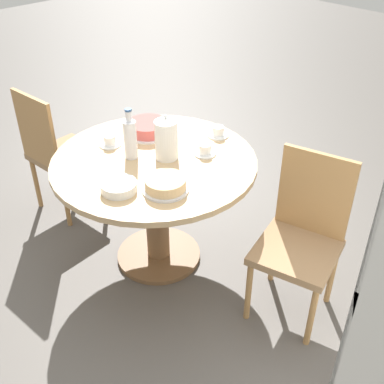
{
  "coord_description": "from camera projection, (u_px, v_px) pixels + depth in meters",
  "views": [
    {
      "loc": [
        1.52,
        1.88,
        2.16
      ],
      "look_at": [
        0.0,
        0.32,
        0.67
      ],
      "focal_mm": 45.0,
      "sensor_mm": 36.0,
      "label": 1
    }
  ],
  "objects": [
    {
      "name": "ground_plane",
      "position": [
        159.0,
        256.0,
        3.21
      ],
      "size": [
        14.0,
        14.0,
        0.0
      ],
      "primitive_type": "plane",
      "color": "#56514C"
    },
    {
      "name": "dining_table",
      "position": [
        155.0,
        184.0,
        2.88
      ],
      "size": [
        1.2,
        1.2,
        0.75
      ],
      "color": "brown",
      "rests_on": "ground_plane"
    },
    {
      "name": "chair_a",
      "position": [
        302.0,
        236.0,
        2.6
      ],
      "size": [
        0.52,
        0.52,
        0.95
      ],
      "rotation": [
        0.0,
        0.0,
        1.84
      ],
      "color": "#A87A47",
      "rests_on": "ground_plane"
    },
    {
      "name": "chair_b",
      "position": [
        57.0,
        151.0,
        3.37
      ],
      "size": [
        0.45,
        0.45,
        0.95
      ],
      "rotation": [
        0.0,
        0.0,
        4.8
      ],
      "color": "#A87A47",
      "rests_on": "ground_plane"
    },
    {
      "name": "coffee_pot",
      "position": [
        166.0,
        139.0,
        2.73
      ],
      "size": [
        0.13,
        0.13,
        0.27
      ],
      "color": "white",
      "rests_on": "dining_table"
    },
    {
      "name": "water_bottle",
      "position": [
        130.0,
        138.0,
        2.74
      ],
      "size": [
        0.08,
        0.08,
        0.3
      ],
      "color": "silver",
      "rests_on": "dining_table"
    },
    {
      "name": "cake_main",
      "position": [
        148.0,
        128.0,
        3.03
      ],
      "size": [
        0.29,
        0.29,
        0.08
      ],
      "color": "silver",
      "rests_on": "dining_table"
    },
    {
      "name": "cake_second",
      "position": [
        165.0,
        185.0,
        2.51
      ],
      "size": [
        0.25,
        0.25,
        0.07
      ],
      "color": "silver",
      "rests_on": "dining_table"
    },
    {
      "name": "cup_a",
      "position": [
        110.0,
        141.0,
        2.91
      ],
      "size": [
        0.13,
        0.13,
        0.07
      ],
      "color": "silver",
      "rests_on": "dining_table"
    },
    {
      "name": "cup_b",
      "position": [
        218.0,
        132.0,
        3.01
      ],
      "size": [
        0.13,
        0.13,
        0.07
      ],
      "color": "silver",
      "rests_on": "dining_table"
    },
    {
      "name": "cup_c",
      "position": [
        205.0,
        150.0,
        2.82
      ],
      "size": [
        0.13,
        0.13,
        0.07
      ],
      "color": "silver",
      "rests_on": "dining_table"
    },
    {
      "name": "plate_stack",
      "position": [
        119.0,
        187.0,
        2.5
      ],
      "size": [
        0.19,
        0.19,
        0.05
      ],
      "color": "white",
      "rests_on": "dining_table"
    }
  ]
}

